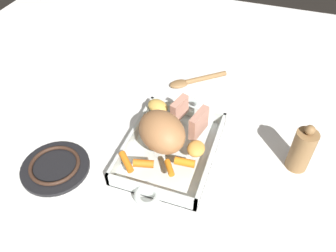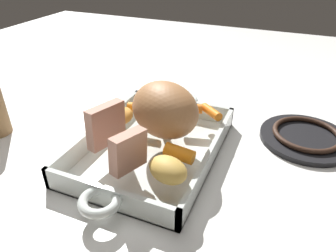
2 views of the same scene
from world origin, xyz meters
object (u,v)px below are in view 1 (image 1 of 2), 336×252
potato_halved (196,149)px  baby_carrot_northeast (143,164)px  pork_roast (162,132)px  roast_slice_outer (199,123)px  baby_carrot_southwest (169,168)px  potato_corner (158,106)px  baby_carrot_short (126,162)px  pepper_mill (302,150)px  serving_spoon (192,81)px  roast_slice_thick (179,108)px  baby_carrot_center_left (185,162)px  baby_carrot_center_right (152,120)px  roasting_dish (171,148)px  stove_burner_rear (55,167)px

potato_halved → baby_carrot_northeast: bearing=128.0°
pork_roast → roast_slice_outer: pork_roast is taller
baby_carrot_southwest → baby_carrot_northeast: size_ratio=0.92×
baby_carrot_southwest → potato_corner: (0.19, 0.10, 0.01)m
baby_carrot_short → pepper_mill: bearing=-67.2°
potato_halved → serving_spoon: 0.35m
roast_slice_thick → baby_carrot_northeast: bearing=172.0°
roast_slice_outer → baby_carrot_center_left: bearing=179.3°
serving_spoon → pepper_mill: size_ratio=1.22×
pork_roast → baby_carrot_center_right: 0.09m
potato_halved → pork_roast: bearing=90.9°
baby_carrot_center_right → serving_spoon: (0.26, -0.04, -0.04)m
roast_slice_outer → baby_carrot_short: size_ratio=1.21×
potato_halved → baby_carrot_southwest: bearing=148.8°
baby_carrot_southwest → baby_carrot_center_right: bearing=35.2°
roasting_dish → roast_slice_thick: size_ratio=6.65×
stove_burner_rear → serving_spoon: 0.52m
potato_corner → serving_spoon: 0.22m
roasting_dish → baby_carrot_southwest: (-0.09, -0.03, 0.03)m
baby_carrot_southwest → roast_slice_outer: bearing=-12.5°
baby_carrot_center_left → potato_corner: 0.21m
baby_carrot_center_right → potato_halved: (-0.07, -0.14, 0.00)m
baby_carrot_southwest → baby_carrot_center_left: bearing=-48.9°
baby_carrot_northeast → potato_corner: 0.20m
roast_slice_outer → pork_roast: bearing=132.4°
roast_slice_outer → baby_carrot_center_right: size_ratio=1.48×
roasting_dish → baby_carrot_center_right: size_ratio=8.32×
roasting_dish → stove_burner_rear: (-0.15, 0.26, -0.00)m
roasting_dish → baby_carrot_southwest: size_ratio=8.69×
baby_carrot_southwest → pepper_mill: size_ratio=0.32×
baby_carrot_center_left → pepper_mill: size_ratio=0.35×
roast_slice_thick → serving_spoon: (0.21, 0.02, -0.06)m
roast_slice_thick → serving_spoon: size_ratio=0.35×
baby_carrot_center_left → pepper_mill: pepper_mill is taller
baby_carrot_short → pork_roast: bearing=-33.4°
potato_halved → stove_burner_rear: potato_halved is taller
baby_carrot_short → potato_corner: potato_corner is taller
pork_roast → baby_carrot_short: (-0.09, 0.06, -0.04)m
baby_carrot_short → baby_carrot_northeast: bearing=-79.5°
potato_halved → pepper_mill: size_ratio=0.37×
baby_carrot_short → baby_carrot_northeast: 0.04m
stove_burner_rear → baby_carrot_center_left: bearing=-74.3°
pork_roast → baby_carrot_center_right: bearing=38.7°
baby_carrot_short → potato_corner: (0.21, -0.00, 0.01)m
roasting_dish → baby_carrot_short: bearing=143.7°
roast_slice_thick → roast_slice_outer: 0.08m
stove_burner_rear → serving_spoon: bearing=-26.3°
roast_slice_outer → baby_carrot_center_left: 0.12m
baby_carrot_center_left → potato_halved: (0.05, -0.01, 0.00)m
baby_carrot_northeast → pepper_mill: (0.16, -0.36, 0.01)m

